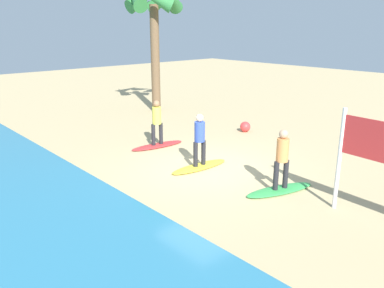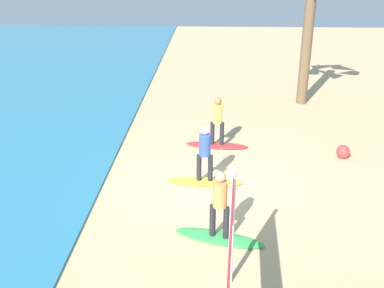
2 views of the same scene
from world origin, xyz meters
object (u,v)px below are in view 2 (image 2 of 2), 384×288
at_px(surfer_yellow, 205,150).
at_px(surfboard_red, 217,145).
at_px(surfer_red, 217,118).
at_px(beach_ball, 343,152).
at_px(surfboard_yellow, 204,182).
at_px(surfer_green, 220,200).
at_px(surfboard_green, 219,238).

distance_m(surfer_yellow, surfboard_red, 2.89).
height_order(surfer_red, beach_ball, surfer_red).
relative_size(surfboard_yellow, beach_ball, 4.84).
bearing_deg(surfer_red, surfboard_red, 0.00).
xyz_separation_m(surfboard_red, beach_ball, (-0.78, -4.02, 0.17)).
relative_size(surfer_green, beach_ball, 3.78).
relative_size(surfboard_yellow, surfboard_red, 1.00).
relative_size(surfer_green, surfer_red, 1.00).
relative_size(surfer_green, surfer_yellow, 1.00).
relative_size(surfboard_green, surfer_green, 1.28).
height_order(surfer_yellow, surfer_red, same).
xyz_separation_m(surfboard_yellow, surfer_yellow, (-0.00, -0.00, 0.99)).
height_order(surfer_green, beach_ball, surfer_green).
distance_m(surfer_red, beach_ball, 4.17).
bearing_deg(surfer_green, beach_ball, -40.63).
bearing_deg(surfboard_red, surfer_green, 96.62).
bearing_deg(surfer_yellow, surfer_green, -172.36).
distance_m(surfer_yellow, surfer_red, 2.71).
relative_size(surfboard_yellow, surfer_yellow, 1.28).
bearing_deg(surfboard_green, surfboard_red, -74.08).
distance_m(surfer_green, surfboard_red, 5.56).
bearing_deg(surfboard_red, surfboard_green, 96.62).
bearing_deg(surfer_green, surfer_red, -0.08).
relative_size(surfboard_yellow, surfer_red, 1.28).
distance_m(surfboard_red, beach_ball, 4.09).
bearing_deg(beach_ball, surfboard_red, 79.02).
distance_m(surfer_green, surfboard_yellow, 2.98).
bearing_deg(surfer_red, surfer_yellow, 171.93).
bearing_deg(surfboard_green, beach_ball, -114.63).
bearing_deg(beach_ball, surfer_red, 79.02).
bearing_deg(surfboard_red, surfer_yellow, 88.64).
distance_m(surfboard_yellow, beach_ball, 4.79).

